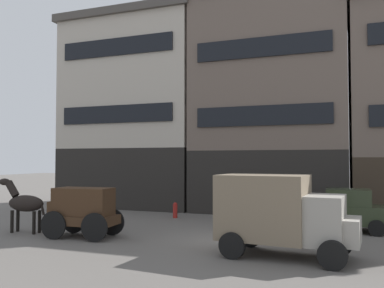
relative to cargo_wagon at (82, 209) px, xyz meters
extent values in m
plane|color=#605B56|center=(6.20, 0.98, -1.15)|extent=(120.00, 120.00, 0.00)
cube|color=black|center=(-3.31, 10.85, 0.77)|extent=(9.15, 5.46, 3.83)
cube|color=#B7AD9E|center=(-3.31, 10.85, 6.93)|extent=(9.15, 5.46, 8.49)
cube|color=#47423D|center=(-3.31, 10.85, 11.42)|extent=(9.65, 5.96, 0.50)
cube|color=black|center=(-3.31, 8.05, 4.80)|extent=(7.68, 0.12, 1.10)
cube|color=black|center=(-3.31, 8.05, 9.05)|extent=(7.68, 0.12, 1.10)
cube|color=black|center=(5.82, 10.85, 0.67)|extent=(8.83, 5.46, 3.63)
cube|color=#66564C|center=(5.82, 10.85, 8.15)|extent=(8.83, 5.46, 11.32)
cube|color=black|center=(5.82, 8.05, 4.37)|extent=(7.41, 0.12, 1.10)
cube|color=black|center=(5.82, 8.05, 8.15)|extent=(7.41, 0.12, 1.10)
cube|color=#3D2819|center=(0.05, 0.00, -0.45)|extent=(2.78, 1.48, 0.36)
cube|color=#3D2819|center=(0.05, 0.00, 0.28)|extent=(2.36, 1.25, 1.10)
cube|color=#3D2819|center=(-1.09, -0.07, 0.03)|extent=(0.47, 1.06, 0.50)
cylinder|color=black|center=(-0.80, -0.76, -0.60)|extent=(1.10, 0.15, 1.10)
cylinder|color=black|center=(-0.89, 0.65, -0.60)|extent=(1.10, 0.15, 1.10)
cylinder|color=black|center=(1.00, -0.65, -0.60)|extent=(1.10, 0.15, 1.10)
cylinder|color=black|center=(0.90, 0.77, -0.60)|extent=(1.10, 0.15, 1.10)
ellipsoid|color=black|center=(-2.85, 0.00, 0.10)|extent=(1.74, 0.71, 0.70)
cylinder|color=black|center=(-3.57, -0.04, 0.70)|extent=(0.68, 0.36, 0.76)
ellipsoid|color=black|center=(-3.97, -0.07, 1.00)|extent=(0.57, 0.28, 0.30)
cylinder|color=black|center=(-2.04, 0.06, -0.05)|extent=(0.27, 0.12, 0.65)
cylinder|color=black|center=(-3.39, -0.21, -0.67)|extent=(0.14, 0.14, 0.95)
cylinder|color=black|center=(-3.41, 0.15, -0.67)|extent=(0.14, 0.14, 0.95)
cylinder|color=black|center=(-2.29, -0.14, -0.67)|extent=(0.14, 0.14, 0.95)
cylinder|color=black|center=(-2.31, 0.22, -0.67)|extent=(0.14, 0.14, 0.95)
cube|color=gray|center=(9.16, -0.66, 0.12)|extent=(1.56, 1.83, 1.50)
cube|color=gray|center=(9.86, -0.73, -0.18)|extent=(1.04, 1.53, 0.80)
cube|color=#756651|center=(7.37, -0.48, 0.42)|extent=(2.97, 2.17, 2.10)
cube|color=silver|center=(9.61, -0.70, 0.37)|extent=(0.32, 1.37, 0.64)
cylinder|color=black|center=(9.71, 0.24, -0.73)|extent=(0.86, 0.30, 0.84)
cylinder|color=black|center=(9.52, -1.65, -0.73)|extent=(0.86, 0.30, 0.84)
cylinder|color=black|center=(6.72, 0.54, -0.73)|extent=(0.86, 0.30, 0.84)
cylinder|color=black|center=(6.53, -1.35, -0.73)|extent=(0.86, 0.30, 0.84)
cube|color=#2D3823|center=(9.95, 5.10, -0.42)|extent=(3.70, 1.60, 0.80)
cube|color=#2D3823|center=(10.10, 5.10, 0.33)|extent=(1.80, 1.44, 0.70)
cube|color=silver|center=(9.25, 5.10, 0.20)|extent=(0.34, 1.31, 0.56)
cylinder|color=black|center=(8.75, 4.26, -0.82)|extent=(0.66, 0.18, 0.66)
cylinder|color=black|center=(8.75, 5.94, -0.82)|extent=(0.66, 0.18, 0.66)
cylinder|color=black|center=(11.15, 4.26, -0.82)|extent=(0.66, 0.18, 0.66)
cylinder|color=black|center=(11.15, 5.94, -0.82)|extent=(0.66, 0.18, 0.66)
cylinder|color=maroon|center=(1.50, 6.17, -0.80)|extent=(0.24, 0.24, 0.70)
sphere|color=maroon|center=(1.50, 6.17, -0.43)|extent=(0.22, 0.22, 0.22)
camera|label=1|loc=(9.70, -13.72, 1.99)|focal=37.53mm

